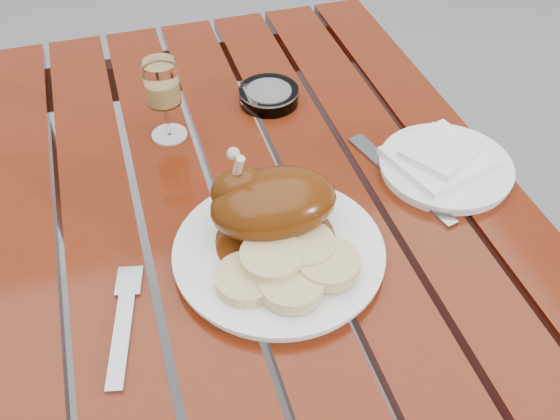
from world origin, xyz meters
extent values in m
cube|color=maroon|center=(0.00, 0.00, 0.38)|extent=(0.80, 1.20, 0.75)
cylinder|color=white|center=(0.00, -0.10, 0.76)|extent=(0.39, 0.39, 0.02)
cylinder|color=#572309|center=(0.00, -0.09, 0.77)|extent=(0.17, 0.17, 0.00)
ellipsoid|color=#622807|center=(0.00, -0.06, 0.82)|extent=(0.18, 0.12, 0.09)
ellipsoid|color=#622807|center=(-0.04, -0.04, 0.83)|extent=(0.08, 0.06, 0.07)
cylinder|color=#C6B28C|center=(-0.04, -0.03, 0.85)|extent=(0.02, 0.04, 0.09)
cylinder|color=#D4BD81|center=(-0.06, -0.15, 0.78)|extent=(0.08, 0.08, 0.02)
cylinder|color=#D4BD81|center=(-0.01, -0.18, 0.78)|extent=(0.08, 0.08, 0.02)
cylinder|color=#D4BD81|center=(0.05, -0.16, 0.79)|extent=(0.08, 0.08, 0.02)
cylinder|color=#D4BD81|center=(0.03, -0.12, 0.79)|extent=(0.08, 0.08, 0.02)
cylinder|color=#D4BD81|center=(-0.02, -0.14, 0.79)|extent=(0.08, 0.08, 0.02)
cylinder|color=#E4BC68|center=(-0.10, 0.22, 0.82)|extent=(0.08, 0.08, 0.14)
cylinder|color=white|center=(0.31, 0.00, 0.76)|extent=(0.23, 0.23, 0.02)
cube|color=white|center=(0.30, 0.01, 0.77)|extent=(0.17, 0.17, 0.01)
cylinder|color=#B2B7BC|center=(0.09, 0.26, 0.76)|extent=(0.12, 0.12, 0.03)
cube|color=gray|center=(-0.22, -0.16, 0.75)|extent=(0.06, 0.17, 0.01)
cube|color=gray|center=(0.23, -0.02, 0.75)|extent=(0.07, 0.21, 0.01)
camera|label=1|loc=(-0.17, -0.65, 1.40)|focal=40.00mm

